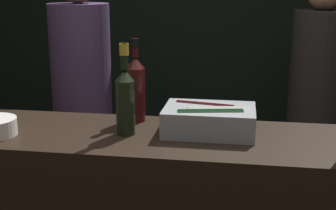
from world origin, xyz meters
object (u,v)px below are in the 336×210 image
champagne_bottle (125,98)px  person_blond_tee (317,96)px  red_wine_bottle_black_foil (136,87)px  person_in_hoodie (83,97)px  ice_bin_with_bottles (210,119)px

champagne_bottle → person_blond_tee: person_blond_tee is taller
red_wine_bottle_black_foil → champagne_bottle: bearing=-89.9°
champagne_bottle → person_in_hoodie: bearing=120.4°
person_blond_tee → champagne_bottle: bearing=-54.4°
person_in_hoodie → champagne_bottle: bearing=-146.2°
red_wine_bottle_black_foil → person_blond_tee: bearing=46.3°
champagne_bottle → person_blond_tee: 1.50m
ice_bin_with_bottles → person_blond_tee: size_ratio=0.22×
person_in_hoodie → ice_bin_with_bottles: bearing=-128.6°
ice_bin_with_bottles → person_in_hoodie: size_ratio=0.22×
person_blond_tee → red_wine_bottle_black_foil: bearing=-59.5°
champagne_bottle → person_in_hoodie: (-0.47, 0.80, -0.21)m
person_in_hoodie → person_blond_tee: bearing=-72.0°
ice_bin_with_bottles → champagne_bottle: champagne_bottle is taller
champagne_bottle → person_blond_tee: bearing=51.5°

